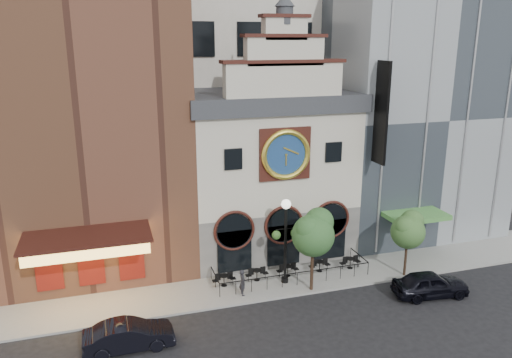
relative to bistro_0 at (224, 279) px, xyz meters
The scene contains 17 objects.
ground 5.38m from the bistro_0, 28.57° to the right, with size 120.00×120.00×0.00m, color black.
sidewalk 4.73m from the bistro_0, ahead, with size 44.00×5.00×0.15m, color gray.
clock_building 9.31m from the bistro_0, 48.29° to the left, with size 12.60×8.78×18.65m.
theater_building 16.36m from the bistro_0, 138.29° to the left, with size 14.00×15.60×25.00m.
retail_building 21.42m from the bistro_0, 22.79° to the left, with size 14.00×14.40×20.00m.
cafe_railing 4.70m from the bistro_0, ahead, with size 10.60×2.60×0.90m, color black, non-canonical shape.
bistro_0 is the anchor object (origin of this frame).
bistro_1 2.33m from the bistro_0, ahead, with size 1.58×0.68×0.90m.
bistro_2 4.55m from the bistro_0, ahead, with size 1.58×0.68×0.90m.
bistro_3 6.96m from the bistro_0, ahead, with size 1.58×0.68×0.90m.
bistro_4 9.28m from the bistro_0, ahead, with size 1.58×0.68×0.90m.
car_right 13.41m from the bistro_0, 21.73° to the right, with size 1.96×4.86×1.66m, color black.
car_left 8.22m from the bistro_0, 141.58° to the right, with size 1.67×4.78×1.57m, color black.
pedestrian 1.79m from the bistro_0, 60.64° to the right, with size 0.64×0.42×1.74m, color black.
lamppost 5.20m from the bistro_0, ahead, with size 1.88×0.66×5.89m.
tree_left 6.83m from the bistro_0, 21.34° to the right, with size 2.85×2.75×5.49m.
tree_right 12.95m from the bistro_0, ahead, with size 2.41×2.32×4.64m.
Camera 1 is at (-11.51, -26.82, 16.06)m, focal length 35.00 mm.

